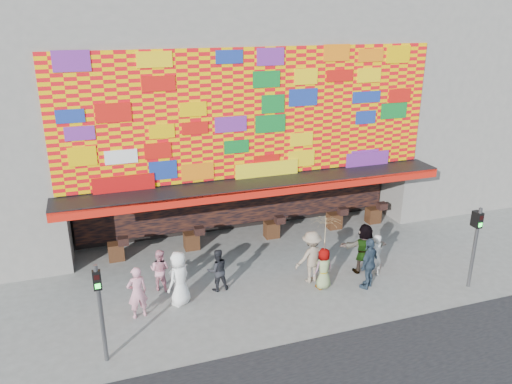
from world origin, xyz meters
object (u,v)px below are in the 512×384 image
(ped_f, at_px, (364,248))
(ped_i, at_px, (160,270))
(ped_b, at_px, (137,292))
(ped_c, at_px, (217,270))
(signal_right, at_px, (476,239))
(ped_a, at_px, (179,278))
(ped_e, at_px, (369,263))
(ped_d, at_px, (311,257))
(parasol, at_px, (325,231))
(ped_g, at_px, (324,268))
(ped_h, at_px, (375,255))
(signal_left, at_px, (100,303))

(ped_f, distance_m, ped_i, 7.45)
(ped_b, bearing_deg, ped_c, -175.54)
(signal_right, bearing_deg, ped_f, 144.55)
(ped_a, relative_size, ped_i, 1.25)
(ped_c, height_order, ped_f, ped_f)
(ped_b, distance_m, ped_e, 7.90)
(ped_e, xyz_separation_m, ped_i, (-6.94, 2.22, -0.19))
(ped_d, xyz_separation_m, parasol, (0.21, -0.57, 1.23))
(ped_e, relative_size, ped_g, 1.25)
(ped_d, bearing_deg, ped_g, 101.28)
(ped_d, distance_m, ped_e, 2.01)
(ped_c, bearing_deg, ped_i, -23.09)
(signal_right, distance_m, ped_i, 10.95)
(ped_d, bearing_deg, parasol, 101.28)
(ped_f, height_order, ped_h, ped_f)
(ped_f, distance_m, ped_g, 2.01)
(signal_left, xyz_separation_m, ped_a, (2.50, 2.20, -0.91))
(ped_a, bearing_deg, ped_g, 132.21)
(signal_left, distance_m, ped_d, 7.61)
(ped_f, relative_size, ped_h, 1.16)
(signal_left, relative_size, parasol, 1.54)
(ped_c, xyz_separation_m, ped_f, (5.47, -0.51, 0.19))
(ped_c, bearing_deg, ped_a, 14.86)
(ped_d, distance_m, ped_h, 2.41)
(ped_a, height_order, ped_b, ped_a)
(signal_left, distance_m, ped_f, 9.67)
(signal_left, relative_size, ped_d, 1.55)
(signal_left, distance_m, ped_e, 9.08)
(ped_a, bearing_deg, ped_d, 138.72)
(signal_left, height_order, ped_h, signal_left)
(signal_right, relative_size, ped_f, 1.56)
(ped_b, height_order, ped_d, ped_d)
(signal_left, relative_size, ped_g, 1.98)
(signal_left, height_order, ped_a, signal_left)
(ped_h, xyz_separation_m, parasol, (-2.16, -0.18, 1.37))
(ped_i, bearing_deg, parasol, -163.93)
(signal_right, distance_m, ped_f, 3.81)
(signal_right, bearing_deg, ped_h, 147.60)
(ped_c, bearing_deg, ped_h, 167.97)
(ped_i, bearing_deg, ped_c, -166.00)
(ped_b, distance_m, ped_f, 8.28)
(ped_c, height_order, ped_d, ped_d)
(signal_left, relative_size, ped_a, 1.58)
(ped_e, bearing_deg, ped_i, -51.87)
(ped_a, bearing_deg, ped_i, -108.39)
(ped_a, xyz_separation_m, ped_c, (1.41, 0.46, -0.18))
(ped_g, bearing_deg, ped_f, -176.31)
(ped_d, distance_m, ped_f, 2.13)
(ped_b, height_order, ped_g, ped_b)
(ped_d, bearing_deg, signal_right, 148.35)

